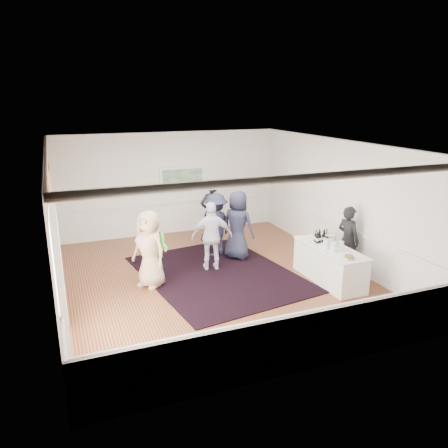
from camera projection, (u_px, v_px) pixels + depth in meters
name	position (u px, v px, depth m)	size (l,w,h in m)	color
floor	(214.00, 278.00, 10.55)	(8.00, 8.00, 0.00)	brown
ceiling	(213.00, 145.00, 9.65)	(7.00, 8.00, 0.02)	white
wall_left	(52.00, 231.00, 8.87)	(0.02, 8.00, 3.20)	white
wall_right	(340.00, 202.00, 11.32)	(0.02, 8.00, 3.20)	white
wall_back	(170.00, 183.00, 13.67)	(7.00, 0.02, 3.20)	white
wall_front	(306.00, 279.00, 6.52)	(7.00, 0.02, 3.20)	white
wainscoting	(214.00, 259.00, 10.41)	(7.00, 8.00, 1.00)	white
mirror	(53.00, 207.00, 9.99)	(0.05, 1.25, 1.85)	#F09646
doorway	(59.00, 272.00, 7.24)	(0.10, 1.78, 2.56)	white
landscape_painting	(182.00, 177.00, 13.71)	(1.44, 0.06, 0.66)	white
area_rug	(218.00, 274.00, 10.79)	(3.33, 4.38, 0.02)	black
serving_table	(329.00, 264.00, 10.29)	(0.79, 2.08, 0.84)	white
bartender	(348.00, 240.00, 10.70)	(0.62, 0.41, 1.69)	black
guest_tan	(149.00, 249.00, 9.89)	(0.88, 0.57, 1.80)	tan
guest_green	(154.00, 250.00, 10.15)	(0.76, 0.60, 1.57)	#6FD956
guest_lilac	(212.00, 236.00, 10.87)	(1.02, 0.43, 1.75)	silver
guest_dark_a	(216.00, 225.00, 11.84)	(1.13, 0.65, 1.75)	#222439
guest_dark_b	(211.00, 212.00, 12.86)	(0.69, 0.45, 1.89)	black
guest_navy	(238.00, 225.00, 11.63)	(0.91, 0.59, 1.85)	#222439
wine_bottles	(321.00, 235.00, 10.54)	(0.40, 0.25, 0.31)	black
juice_pitchers	(334.00, 245.00, 9.95)	(0.36, 0.35, 0.24)	#62A23A
ice_bucket	(330.00, 240.00, 10.31)	(0.26, 0.26, 0.24)	silver
nut_bowl	(349.00, 257.00, 9.44)	(0.23, 0.23, 0.08)	white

